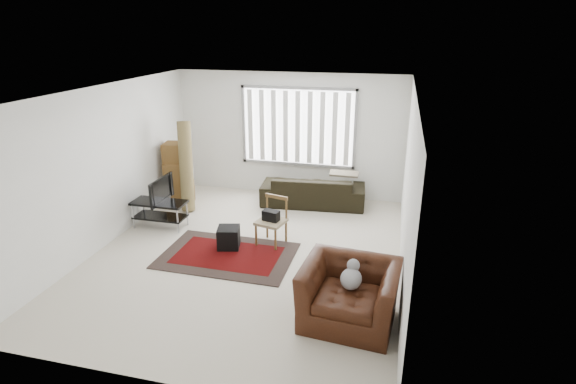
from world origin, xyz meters
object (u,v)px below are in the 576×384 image
Objects in this scene: side_chair at (272,219)px; armchair at (350,290)px; tv_stand at (160,209)px; moving_boxes at (178,176)px; sofa at (313,186)px.

side_chair is 0.65× the size of armchair.
side_chair reaches higher than tv_stand.
moving_boxes is (-0.20, 1.18, 0.25)m from tv_stand.
armchair reaches higher than sofa.
moving_boxes is 1.57× the size of side_chair.
moving_boxes is at bearing 146.46° from armchair.
moving_boxes is at bearing 164.60° from side_chair.
moving_boxes is 2.80m from side_chair.
side_chair is 2.44m from armchair.
armchair is at bearing -38.91° from moving_boxes.
moving_boxes reaches higher than tv_stand.
tv_stand is 2.26m from side_chair.
sofa is (2.60, 1.81, 0.05)m from tv_stand.
sofa is at bearing 12.72° from moving_boxes.
side_chair is (-0.35, -1.99, 0.05)m from sofa.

